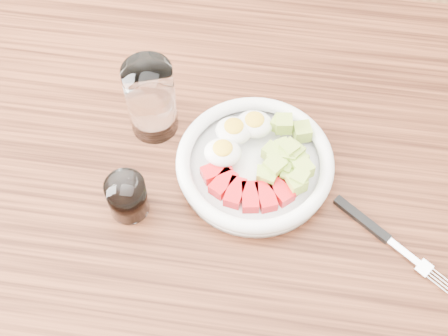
{
  "coord_description": "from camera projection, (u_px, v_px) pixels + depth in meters",
  "views": [
    {
      "loc": [
        0.06,
        -0.48,
        1.62
      ],
      "look_at": [
        -0.01,
        0.01,
        0.8
      ],
      "focal_mm": 50.0,
      "sensor_mm": 36.0,
      "label": 1
    }
  ],
  "objects": [
    {
      "name": "dining_table",
      "position": [
        229.0,
        213.0,
        1.06
      ],
      "size": [
        1.5,
        0.9,
        0.77
      ],
      "color": "brown",
      "rests_on": "ground"
    },
    {
      "name": "coffee_glass",
      "position": [
        127.0,
        197.0,
        0.93
      ],
      "size": [
        0.06,
        0.06,
        0.07
      ],
      "color": "white",
      "rests_on": "dining_table"
    },
    {
      "name": "fork",
      "position": [
        377.0,
        231.0,
        0.93
      ],
      "size": [
        0.18,
        0.14,
        0.01
      ],
      "color": "black",
      "rests_on": "dining_table"
    },
    {
      "name": "bowl",
      "position": [
        256.0,
        162.0,
        0.97
      ],
      "size": [
        0.25,
        0.25,
        0.06
      ],
      "color": "white",
      "rests_on": "dining_table"
    },
    {
      "name": "water_glass",
      "position": [
        151.0,
        99.0,
        0.98
      ],
      "size": [
        0.08,
        0.08,
        0.14
      ],
      "primitive_type": "cylinder",
      "color": "white",
      "rests_on": "dining_table"
    },
    {
      "name": "ground",
      "position": [
        227.0,
        329.0,
        1.64
      ],
      "size": [
        4.0,
        4.0,
        0.0
      ],
      "primitive_type": "plane",
      "color": "brown",
      "rests_on": "ground"
    }
  ]
}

